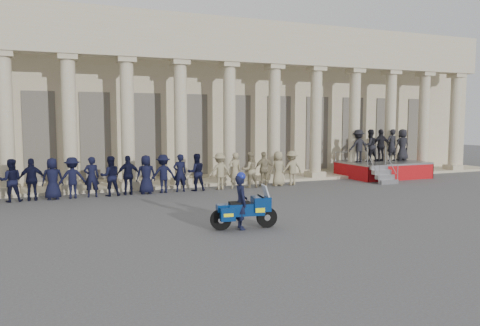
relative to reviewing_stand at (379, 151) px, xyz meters
The scene contains 6 objects.
ground 12.89m from the reviewing_stand, 144.73° to the right, with size 90.00×90.00×0.00m, color #464649.
building 13.12m from the reviewing_stand, 144.85° to the left, with size 40.00×12.50×9.00m.
officer_rank 14.36m from the reviewing_stand, behind, with size 17.30×0.67×1.77m.
reviewing_stand is the anchor object (origin of this frame).
motorcycle 15.29m from the reviewing_stand, 144.01° to the right, with size 2.12×0.95×1.36m.
rider 15.36m from the reviewing_stand, 144.31° to the right, with size 0.49×0.67×1.78m.
Camera 1 is at (-7.46, -14.67, 3.37)m, focal length 35.00 mm.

